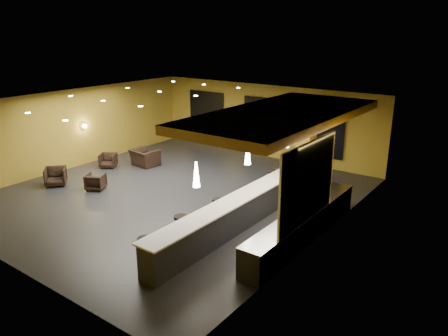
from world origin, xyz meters
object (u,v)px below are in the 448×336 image
Objects in this scene: bar_stool_2 at (218,207)px; bar_stool_4 at (271,177)px; staff_c at (322,192)px; prep_counter at (303,226)px; bar_stool_1 at (181,225)px; pendant_1 at (248,154)px; pendant_2 at (286,138)px; staff_a at (290,183)px; armchair_a at (56,176)px; pendant_0 at (196,174)px; armchair_b at (96,182)px; bar_stool_0 at (145,248)px; column at (306,145)px; armchair_c at (108,160)px; bar_counter at (238,214)px; staff_b at (321,185)px; bar_stool_3 at (250,193)px; armchair_d at (145,157)px.

bar_stool_2 is 0.92× the size of bar_stool_4.
staff_c reaches higher than bar_stool_2.
prep_counter reaches higher than bar_stool_1.
bar_stool_4 is at bearing 106.13° from pendant_1.
pendant_2 reaches higher than prep_counter.
staff_a is (0.53, -0.56, -1.43)m from pendant_2.
armchair_a is at bearing -170.83° from bar_stool_2.
pendant_0 is 1.00× the size of pendant_2.
pendant_1 is 2.47m from staff_a.
prep_counter is at bearing -46.60° from bar_stool_4.
staff_a is at bearing 127.21° from prep_counter.
armchair_b is 5.81m from bar_stool_1.
column is at bearing 85.07° from bar_stool_0.
bar_stool_1 reaches higher than bar_stool_2.
armchair_b is at bearing -81.45° from armchair_c.
pendant_2 is at bearing -171.15° from staff_c.
column reaches higher than bar_counter.
bar_counter is 4.83× the size of staff_b.
bar_counter is at bearing -90.00° from pendant_2.
staff_b is at bearing 66.64° from bar_counter.
armchair_a is (-8.69, -3.52, -0.55)m from staff_a.
bar_counter is at bearing -90.00° from column.
pendant_0 is 0.93× the size of bar_stool_2.
column reaches higher than bar_stool_1.
bar_counter is at bearing 64.77° from bar_stool_1.
bar_stool_0 is (-0.69, -3.85, -1.82)m from pendant_1.
pendant_0 reaches higher than armchair_a.
pendant_0 is at bearing -90.00° from pendant_2.
pendant_2 reaches higher than armchair_a.
staff_c is (1.60, -1.88, -1.00)m from column.
pendant_1 is 3.66m from bar_stool_4.
staff_b is at bearing 35.99° from bar_stool_3.
pendant_0 is 1.00× the size of pendant_1.
bar_counter is at bearing -125.86° from staff_a.
staff_a is at bearing -132.30° from staff_b.
bar_stool_4 is at bearing -173.91° from armchair_b.
bar_stool_3 reaches higher than armchair_c.
bar_stool_3 is at bearing 155.96° from prep_counter.
prep_counter is at bearing 55.10° from bar_stool_0.
pendant_0 reaches higher than staff_a.
bar_counter is at bearing -90.00° from pendant_1.
armchair_d is 7.90m from bar_stool_1.
armchair_d is (-7.20, 2.90, -0.12)m from bar_counter.
bar_stool_3 reaches higher than bar_stool_2.
armchair_b is (-6.48, 1.57, -2.03)m from pendant_0.
bar_stool_3 reaches higher than armchair_d.
column is at bearing 78.98° from bar_stool_2.
armchair_c reaches higher than armchair_b.
pendant_2 is at bearing 83.83° from bar_stool_0.
armchair_d is at bearing 143.77° from bar_stool_1.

